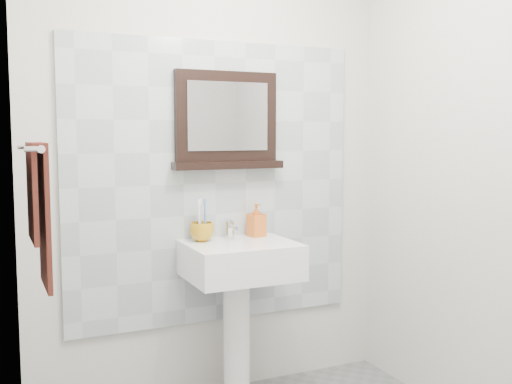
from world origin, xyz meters
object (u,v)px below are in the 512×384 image
Objects in this scene: hand_towel at (39,204)px; soap_dispenser at (256,220)px; pedestal_sink at (240,277)px; toothbrush_cup at (202,232)px; framed_mirror at (226,123)px.

soap_dispenser is at bearing 25.12° from hand_towel.
pedestal_sink is 0.31m from toothbrush_cup.
pedestal_sink is 0.34m from soap_dispenser.
pedestal_sink is at bearing -33.65° from toothbrush_cup.
pedestal_sink is at bearing 22.25° from hand_towel.
framed_mirror is at bearing 24.11° from toothbrush_cup.
soap_dispenser is at bearing 3.87° from toothbrush_cup.
soap_dispenser is (0.15, 0.13, 0.27)m from pedestal_sink.
toothbrush_cup is 0.23× the size of hand_towel.
toothbrush_cup is at bearing 146.35° from pedestal_sink.
framed_mirror reaches higher than pedestal_sink.
hand_towel is (-1.15, -0.54, 0.20)m from soap_dispenser.
pedestal_sink is 5.38× the size of soap_dispenser.
hand_towel is (-0.83, -0.52, 0.24)m from toothbrush_cup.
hand_towel is (-1.00, -0.59, -0.32)m from framed_mirror.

